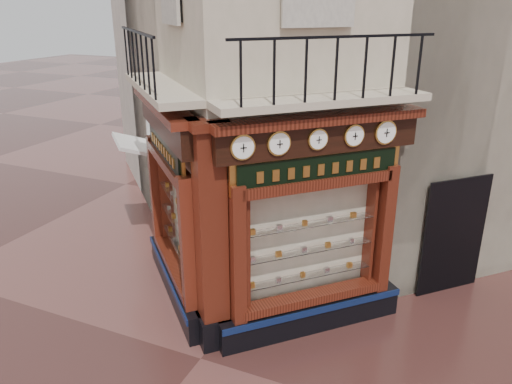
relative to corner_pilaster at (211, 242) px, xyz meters
The scene contains 15 objects.
ground 2.01m from the corner_pilaster, 90.00° to the right, with size 80.00×80.00×0.00m, color #44231F.
neighbour_left 9.21m from the corner_pilaster, 106.93° to the left, with size 8.00×8.00×11.00m, color beige.
neighbour_right 9.21m from the corner_pilaster, 73.07° to the left, with size 8.00×8.00×11.00m, color beige.
shopfront_left 1.77m from the corner_pilaster, 142.77° to the left, with size 2.86×2.86×3.98m.
shopfront_right 1.77m from the corner_pilaster, 37.23° to the left, with size 2.86×2.86×3.98m.
corner_pilaster is the anchor object (origin of this frame).
balcony 2.47m from the corner_pilaster, 90.00° to the left, with size 5.94×2.97×1.03m.
clock_a 1.77m from the corner_pilaster, ahead, with size 0.31×0.31×0.39m.
clock_b 1.99m from the corner_pilaster, 21.60° to the left, with size 0.31×0.31×0.38m.
clock_c 2.38m from the corner_pilaster, 30.45° to the left, with size 0.28×0.28×0.34m.
clock_d 2.87m from the corner_pilaster, 34.45° to the left, with size 0.29×0.29×0.36m.
clock_e 3.36m from the corner_pilaster, 36.58° to the left, with size 0.32×0.32×0.41m.
awning 4.95m from the corner_pilaster, 141.30° to the left, with size 1.52×0.91×0.08m, color white, non-canonical shape.
signboard_left 2.12m from the corner_pilaster, 145.25° to the left, with size 1.97×1.97×0.53m.
signboard_right 2.12m from the corner_pilaster, 34.75° to the left, with size 2.19×2.19×0.59m.
Camera 1 is at (3.60, -5.88, 5.60)m, focal length 35.00 mm.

